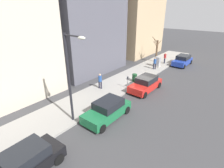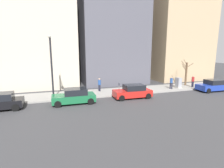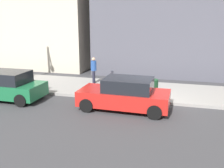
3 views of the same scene
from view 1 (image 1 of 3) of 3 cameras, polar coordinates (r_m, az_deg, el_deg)
ground_plane at (r=20.57m, az=9.68°, el=0.06°), size 120.00×120.00×0.00m
sidewalk at (r=21.48m, az=5.06°, el=1.57°), size 4.00×36.00×0.15m
parked_car_blue at (r=28.98m, az=22.03°, el=7.14°), size 2.00×4.24×1.52m
parked_car_red at (r=18.78m, az=10.91°, el=0.06°), size 2.00×4.24×1.52m
parked_car_green at (r=13.88m, az=-1.52°, el=-8.43°), size 1.92×4.20×1.52m
parked_car_black at (r=10.86m, az=-26.99°, el=-22.25°), size 2.06×4.27×1.52m
parking_meter at (r=18.56m, az=5.14°, el=0.94°), size 0.14×0.10×1.35m
utility_box at (r=26.58m, az=14.59°, el=6.99°), size 0.83×0.61×1.43m
streetlamp at (r=12.21m, az=-13.33°, el=3.43°), size 1.97×0.32×6.50m
bare_tree at (r=28.84m, az=14.38°, el=10.68°), size 1.50×2.06×3.79m
trash_bin at (r=20.60m, az=7.36°, el=2.05°), size 0.56×0.56×0.90m
pedestrian_near_meter at (r=28.50m, az=16.91°, el=8.33°), size 0.36×0.39×1.66m
pedestrian_midblock at (r=25.26m, az=13.80°, el=6.78°), size 0.38×0.36×1.66m
pedestrian_far_corner at (r=18.47m, az=-3.91°, el=1.23°), size 0.39×0.36×1.66m
office_block_center at (r=25.44m, az=-12.35°, el=23.38°), size 10.14×10.14×16.45m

